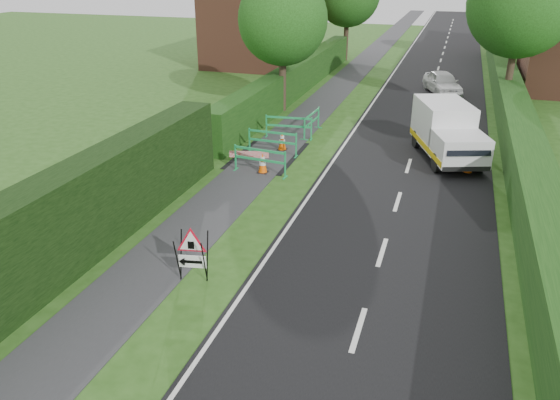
# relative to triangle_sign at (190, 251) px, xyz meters

# --- Properties ---
(ground) EXTENTS (120.00, 120.00, 0.00)m
(ground) POSITION_rel_triangle_sign_xyz_m (1.74, -1.68, -0.85)
(ground) COLOR #264C15
(ground) RESTS_ON ground
(road_surface) EXTENTS (6.00, 90.00, 0.02)m
(road_surface) POSITION_rel_triangle_sign_xyz_m (4.24, 33.32, -0.84)
(road_surface) COLOR black
(road_surface) RESTS_ON ground
(footpath) EXTENTS (2.00, 90.00, 0.02)m
(footpath) POSITION_rel_triangle_sign_xyz_m (-1.26, 33.32, -0.84)
(footpath) COLOR #2D2D30
(footpath) RESTS_ON ground
(hedge_west_near) EXTENTS (1.10, 18.00, 2.50)m
(hedge_west_near) POSITION_rel_triangle_sign_xyz_m (-3.26, -1.68, -0.85)
(hedge_west_near) COLOR black
(hedge_west_near) RESTS_ON ground
(hedge_west_far) EXTENTS (1.00, 24.00, 1.80)m
(hedge_west_far) POSITION_rel_triangle_sign_xyz_m (-3.26, 20.32, -0.85)
(hedge_west_far) COLOR #14380F
(hedge_west_far) RESTS_ON ground
(hedge_east) EXTENTS (1.20, 50.00, 1.50)m
(hedge_east) POSITION_rel_triangle_sign_xyz_m (8.24, 14.32, -0.85)
(hedge_east) COLOR #14380F
(hedge_east) RESTS_ON ground
(house_west) EXTENTS (7.50, 7.40, 7.88)m
(house_west) POSITION_rel_triangle_sign_xyz_m (-8.26, 28.32, 2.05)
(house_west) COLOR brown
(house_west) RESTS_ON ground
(tree_nw) EXTENTS (4.40, 4.40, 6.70)m
(tree_nw) POSITION_rel_triangle_sign_xyz_m (-2.86, 16.32, 3.63)
(tree_nw) COLOR #2D2116
(tree_nw) RESTS_ON ground
(tree_ne) EXTENTS (5.20, 5.20, 7.79)m
(tree_ne) POSITION_rel_triangle_sign_xyz_m (8.14, 20.32, 4.33)
(tree_ne) COLOR #2D2116
(tree_ne) RESTS_ON ground
(tree_fe) EXTENTS (4.20, 4.20, 6.33)m
(tree_fe) POSITION_rel_triangle_sign_xyz_m (8.14, 36.32, 3.37)
(tree_fe) COLOR #2D2116
(tree_fe) RESTS_ON ground
(triangle_sign) EXTENTS (0.97, 0.97, 1.22)m
(triangle_sign) POSITION_rel_triangle_sign_xyz_m (0.00, 0.00, 0.00)
(triangle_sign) COLOR black
(triangle_sign) RESTS_ON ground
(works_van) EXTENTS (3.18, 4.87, 2.08)m
(works_van) POSITION_rel_triangle_sign_xyz_m (5.47, 11.29, 0.25)
(works_van) COLOR silver
(works_van) RESTS_ON ground
(traffic_cone_0) EXTENTS (0.38, 0.38, 0.79)m
(traffic_cone_0) POSITION_rel_triangle_sign_xyz_m (6.37, 9.78, -0.46)
(traffic_cone_0) COLOR black
(traffic_cone_0) RESTS_ON ground
(traffic_cone_1) EXTENTS (0.38, 0.38, 0.79)m
(traffic_cone_1) POSITION_rel_triangle_sign_xyz_m (6.98, 11.96, -0.46)
(traffic_cone_1) COLOR black
(traffic_cone_1) RESTS_ON ground
(traffic_cone_2) EXTENTS (0.38, 0.38, 0.79)m
(traffic_cone_2) POSITION_rel_triangle_sign_xyz_m (6.59, 14.01, -0.46)
(traffic_cone_2) COLOR black
(traffic_cone_2) RESTS_ON ground
(traffic_cone_3) EXTENTS (0.38, 0.38, 0.79)m
(traffic_cone_3) POSITION_rel_triangle_sign_xyz_m (-0.82, 7.47, -0.46)
(traffic_cone_3) COLOR black
(traffic_cone_3) RESTS_ON ground
(traffic_cone_4) EXTENTS (0.38, 0.38, 0.79)m
(traffic_cone_4) POSITION_rel_triangle_sign_xyz_m (-0.92, 10.16, -0.46)
(traffic_cone_4) COLOR black
(traffic_cone_4) RESTS_ON ground
(ped_barrier_0) EXTENTS (2.09, 0.56, 1.00)m
(ped_barrier_0) POSITION_rel_triangle_sign_xyz_m (-0.87, 7.33, -0.22)
(ped_barrier_0) COLOR #1B984F
(ped_barrier_0) RESTS_ON ground
(ped_barrier_1) EXTENTS (2.07, 0.43, 1.00)m
(ped_barrier_1) POSITION_rel_triangle_sign_xyz_m (-1.13, 9.53, -0.22)
(ped_barrier_1) COLOR #1B984F
(ped_barrier_1) RESTS_ON ground
(ped_barrier_2) EXTENTS (2.08, 0.55, 1.00)m
(ped_barrier_2) POSITION_rel_triangle_sign_xyz_m (-1.14, 11.80, -0.22)
(ped_barrier_2) COLOR #1B984F
(ped_barrier_2) RESTS_ON ground
(ped_barrier_3) EXTENTS (0.47, 2.08, 1.00)m
(ped_barrier_3) POSITION_rel_triangle_sign_xyz_m (-0.35, 12.74, -0.22)
(ped_barrier_3) COLOR #1B984F
(ped_barrier_3) RESTS_ON ground
(redwhite_plank) EXTENTS (1.46, 0.41, 0.25)m
(redwhite_plank) POSITION_rel_triangle_sign_xyz_m (-1.56, 8.03, -0.85)
(redwhite_plank) COLOR red
(redwhite_plank) RESTS_ON ground
(hatchback_car) EXTENTS (2.68, 3.99, 1.26)m
(hatchback_car) POSITION_rel_triangle_sign_xyz_m (4.83, 22.87, -0.22)
(hatchback_car) COLOR silver
(hatchback_car) RESTS_ON ground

